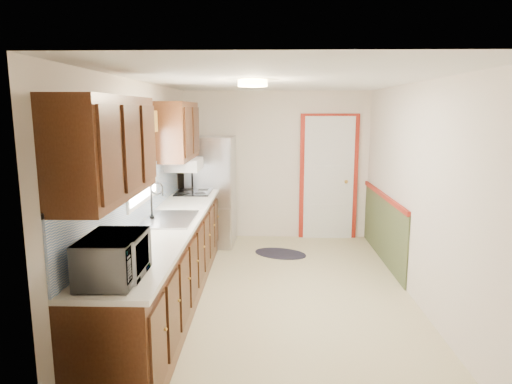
{
  "coord_description": "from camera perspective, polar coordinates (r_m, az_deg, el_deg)",
  "views": [
    {
      "loc": [
        -0.14,
        -4.92,
        2.1
      ],
      "look_at": [
        -0.28,
        0.33,
        1.15
      ],
      "focal_mm": 32.0,
      "sensor_mm": 36.0,
      "label": 1
    }
  ],
  "objects": [
    {
      "name": "room_shell",
      "position": [
        5.0,
        3.11,
        -0.12
      ],
      "size": [
        3.2,
        5.2,
        2.52
      ],
      "color": "#BEB486",
      "rests_on": "ground"
    },
    {
      "name": "kitchen_run",
      "position": [
        4.93,
        -11.42,
        -5.14
      ],
      "size": [
        0.63,
        4.0,
        2.2
      ],
      "color": "#361A0C",
      "rests_on": "ground"
    },
    {
      "name": "back_wall_trim",
      "position": [
        7.32,
        10.4,
        0.56
      ],
      "size": [
        1.12,
        2.3,
        2.08
      ],
      "color": "maroon",
      "rests_on": "ground"
    },
    {
      "name": "ceiling_fixture",
      "position": [
        4.73,
        -0.42,
        13.41
      ],
      "size": [
        0.3,
        0.3,
        0.06
      ],
      "primitive_type": "cylinder",
      "color": "#FFD88C",
      "rests_on": "room_shell"
    },
    {
      "name": "microwave",
      "position": [
        3.3,
        -17.42,
        -7.32
      ],
      "size": [
        0.32,
        0.57,
        0.38
      ],
      "primitive_type": "imported",
      "rotation": [
        0.0,
        0.0,
        1.58
      ],
      "color": "white",
      "rests_on": "kitchen_run"
    },
    {
      "name": "refrigerator",
      "position": [
        7.13,
        -5.6,
        0.09
      ],
      "size": [
        0.73,
        0.72,
        1.69
      ],
      "rotation": [
        0.0,
        0.0,
        -0.04
      ],
      "color": "#B7B7BC",
      "rests_on": "ground"
    },
    {
      "name": "rug",
      "position": [
        6.8,
        3.06,
        -7.69
      ],
      "size": [
        0.92,
        0.77,
        0.01
      ],
      "primitive_type": "ellipsoid",
      "rotation": [
        0.0,
        0.0,
        -0.4
      ],
      "color": "black",
      "rests_on": "ground"
    },
    {
      "name": "cooktop",
      "position": [
        6.51,
        -7.79,
        -0.02
      ],
      "size": [
        0.48,
        0.57,
        0.02
      ],
      "primitive_type": "cube",
      "color": "black",
      "rests_on": "kitchen_run"
    }
  ]
}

